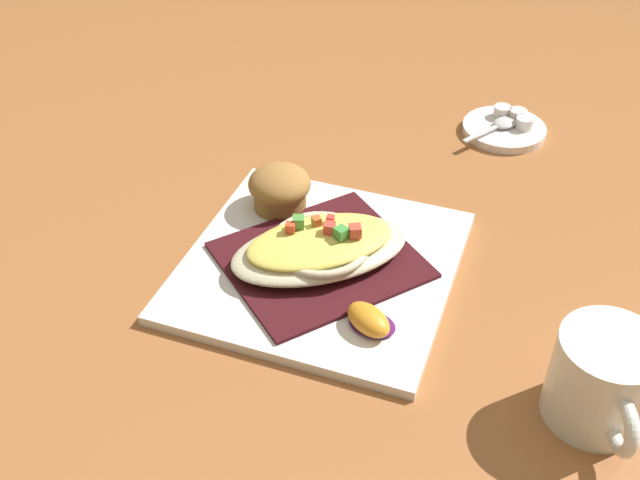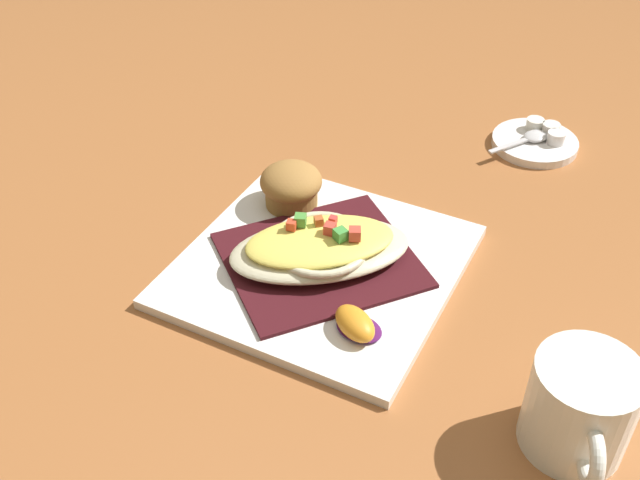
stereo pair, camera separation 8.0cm
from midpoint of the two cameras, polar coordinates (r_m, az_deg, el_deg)
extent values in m
plane|color=#A05F33|center=(0.83, -2.77, -2.37)|extent=(2.60, 2.60, 0.00)
cube|color=white|center=(0.82, -2.78, -2.05)|extent=(0.32, 0.32, 0.01)
cube|color=#3E1117|center=(0.82, -2.80, -1.62)|extent=(0.26, 0.26, 0.00)
ellipsoid|color=beige|center=(0.81, -2.83, -0.85)|extent=(0.22, 0.19, 0.02)
torus|color=beige|center=(0.80, -2.85, -0.38)|extent=(0.15, 0.15, 0.01)
ellipsoid|color=#E8D85C|center=(0.80, -2.86, -0.22)|extent=(0.18, 0.16, 0.02)
cube|color=#B75729|center=(0.81, -3.11, 1.32)|extent=(0.01, 0.01, 0.01)
cube|color=#CD4636|center=(0.79, -0.22, 0.57)|extent=(0.02, 0.02, 0.01)
cube|color=green|center=(0.79, -1.22, 0.63)|extent=(0.02, 0.02, 0.01)
cube|color=#D83B38|center=(0.81, -2.03, 1.48)|extent=(0.01, 0.01, 0.01)
cube|color=#DA452A|center=(0.80, -5.17, 0.73)|extent=(0.01, 0.01, 0.01)
cube|color=#4B953C|center=(0.81, -4.49, 1.27)|extent=(0.01, 0.01, 0.01)
cube|color=#D04436|center=(0.80, -2.15, 0.80)|extent=(0.01, 0.01, 0.01)
cylinder|color=olive|center=(0.90, -5.60, 3.06)|extent=(0.06, 0.06, 0.02)
ellipsoid|color=#A07038|center=(0.88, -5.69, 4.16)|extent=(0.07, 0.07, 0.04)
ellipsoid|color=#4C0F23|center=(0.88, -5.72, 4.63)|extent=(0.03, 0.03, 0.01)
ellipsoid|color=#4D1755|center=(0.75, 0.88, -6.52)|extent=(0.06, 0.05, 0.01)
ellipsoid|color=orange|center=(0.74, 0.57, -6.17)|extent=(0.06, 0.06, 0.02)
cylinder|color=white|center=(0.69, 17.42, -10.16)|extent=(0.09, 0.09, 0.09)
torus|color=white|center=(0.66, 18.60, -13.37)|extent=(0.02, 0.05, 0.05)
cylinder|color=#4C2D14|center=(0.70, 17.21, -10.87)|extent=(0.08, 0.08, 0.06)
cylinder|color=white|center=(1.08, 11.67, 8.12)|extent=(0.11, 0.11, 0.01)
ellipsoid|color=silver|center=(1.08, 11.75, 8.61)|extent=(0.04, 0.05, 0.01)
cube|color=silver|center=(1.04, 9.97, 7.86)|extent=(0.05, 0.05, 0.00)
cylinder|color=white|center=(1.07, 13.15, 8.54)|extent=(0.02, 0.02, 0.02)
cylinder|color=silver|center=(1.09, 12.70, 9.14)|extent=(0.02, 0.02, 0.02)
cylinder|color=white|center=(1.10, 11.57, 9.43)|extent=(0.02, 0.02, 0.02)
camera|label=1|loc=(0.04, -92.86, -2.32)|focal=42.33mm
camera|label=2|loc=(0.04, 87.14, 2.32)|focal=42.33mm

